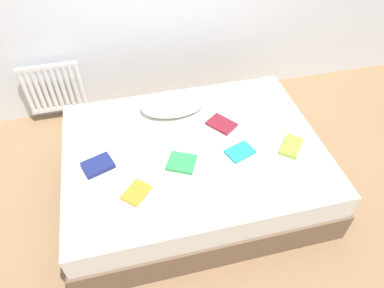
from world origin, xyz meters
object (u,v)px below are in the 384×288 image
at_px(bed, 193,168).
at_px(textbook_navy, 98,165).
at_px(pillow, 173,104).
at_px(textbook_teal, 240,152).
at_px(textbook_green, 182,163).
at_px(radiator, 54,89).
at_px(textbook_orange, 136,193).
at_px(textbook_lime, 291,146).
at_px(textbook_maroon, 221,124).

relative_size(bed, textbook_navy, 9.54).
bearing_deg(bed, pillow, 97.22).
height_order(textbook_teal, textbook_green, textbook_green).
relative_size(radiator, textbook_orange, 2.96).
distance_m(textbook_lime, textbook_navy, 1.45).
relative_size(textbook_teal, textbook_orange, 1.07).
distance_m(bed, textbook_navy, 0.77).
bearing_deg(pillow, textbook_maroon, -41.01).
height_order(textbook_maroon, textbook_navy, textbook_navy).
xyz_separation_m(textbook_green, textbook_navy, (-0.59, 0.11, 0.01)).
distance_m(bed, textbook_maroon, 0.43).
distance_m(radiator, textbook_green, 1.68).
height_order(radiator, textbook_green, radiator).
bearing_deg(textbook_maroon, textbook_green, -87.16).
relative_size(pillow, textbook_teal, 2.76).
bearing_deg(radiator, textbook_teal, -43.17).
bearing_deg(textbook_lime, textbook_navy, 123.17).
bearing_deg(textbook_maroon, pillow, -167.67).
height_order(textbook_maroon, textbook_green, textbook_green).
xyz_separation_m(pillow, textbook_maroon, (0.34, -0.30, -0.04)).
height_order(pillow, textbook_maroon, pillow).
bearing_deg(bed, textbook_orange, -144.85).
bearing_deg(radiator, textbook_green, -53.93).
height_order(radiator, pillow, radiator).
relative_size(radiator, pillow, 1.00).
relative_size(textbook_navy, textbook_orange, 1.12).
relative_size(textbook_teal, textbook_green, 1.01).
bearing_deg(textbook_maroon, bed, -93.33).
bearing_deg(textbook_orange, bed, -10.71).
bearing_deg(textbook_orange, textbook_teal, -32.28).
height_order(pillow, textbook_lime, pillow).
bearing_deg(radiator, textbook_navy, -72.53).
bearing_deg(textbook_orange, textbook_navy, 82.44).
bearing_deg(pillow, textbook_navy, -141.91).
xyz_separation_m(textbook_lime, textbook_navy, (-1.44, 0.15, 0.00)).
bearing_deg(textbook_lime, textbook_green, 126.66).
xyz_separation_m(radiator, textbook_maroon, (1.39, -1.02, 0.13)).
xyz_separation_m(textbook_maroon, textbook_orange, (-0.76, -0.52, -0.00)).
xyz_separation_m(textbook_maroon, textbook_teal, (0.05, -0.33, -0.00)).
distance_m(pillow, textbook_teal, 0.73).
distance_m(radiator, textbook_lime, 2.30).
bearing_deg(textbook_maroon, radiator, -162.88).
relative_size(bed, textbook_maroon, 9.13).
height_order(radiator, textbook_orange, radiator).
height_order(radiator, textbook_maroon, radiator).
bearing_deg(textbook_navy, pillow, 18.78).
xyz_separation_m(bed, radiator, (-1.11, 1.20, 0.13)).
bearing_deg(textbook_lime, textbook_maroon, 89.19).
distance_m(radiator, textbook_teal, 1.97).
height_order(textbook_teal, textbook_navy, textbook_navy).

